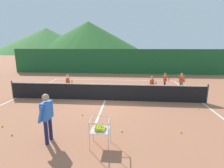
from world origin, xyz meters
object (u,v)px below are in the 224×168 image
Objects in this scene: tennis_net at (105,92)px; student_2 at (165,80)px; tennis_ball_7 at (198,108)px; student_1 at (152,84)px; instructor at (47,114)px; tennis_ball_5 at (12,135)px; ball_cart at (100,128)px; student_0 at (68,82)px; tennis_ball_1 at (121,131)px; student_3 at (182,80)px; tennis_ball_6 at (82,114)px; tennis_ball_3 at (2,126)px; tennis_ball_0 at (181,132)px.

student_2 is at bearing 35.51° from tennis_net.
tennis_ball_7 is at bearing -77.39° from student_2.
student_1 reaches higher than student_2.
tennis_ball_5 is at bearing 170.25° from instructor.
student_0 is at bearing 117.16° from ball_cart.
tennis_ball_5 is (-3.81, -0.61, 0.00)m from tennis_ball_1.
student_1 is 2.56m from student_3.
student_3 reaches higher than ball_cart.
student_3 is (2.19, 1.32, 0.01)m from student_1.
student_1 is at bearing 45.36° from tennis_ball_5.
student_2 reaches higher than tennis_ball_6.
tennis_ball_3 is at bearing -141.63° from student_1.
student_1 is at bearing 55.15° from instructor.
instructor is at bearing -124.85° from student_1.
student_2 reaches higher than tennis_ball_7.
tennis_ball_6 is at bearing -62.45° from student_0.
student_2 is at bearing 54.61° from instructor.
student_0 is (-2.58, 1.21, 0.26)m from tennis_net.
ball_cart is (3.00, -5.85, -0.16)m from student_0.
tennis_ball_0 is 3.00m from tennis_ball_7.
tennis_ball_1 is at bearing 0.22° from tennis_ball_3.
instructor is 1.34× the size of student_2.
student_0 is at bearing 88.20° from tennis_ball_5.
student_1 is 5.36m from tennis_ball_1.
instructor is (-1.28, -4.52, 0.47)m from tennis_net.
tennis_ball_5 is (-3.17, 0.36, -0.56)m from ball_cart.
tennis_net is 2.86m from student_0.
tennis_ball_1 is at bearing 20.19° from instructor.
tennis_net reaches higher than ball_cart.
student_3 is at bearing 86.16° from tennis_ball_7.
tennis_ball_7 is (3.69, 2.66, 0.00)m from tennis_ball_1.
student_2 is at bearing 66.18° from tennis_ball_1.
tennis_ball_3 is at bearing -179.78° from tennis_ball_1.
tennis_ball_6 is at bearing 26.62° from tennis_ball_3.
tennis_net is at bearing -25.20° from student_0.
tennis_ball_1 is at bearing -177.17° from tennis_ball_0.
student_0 reaches higher than ball_cart.
instructor is at bearing -9.75° from tennis_ball_5.
tennis_net is at bearing 46.01° from tennis_ball_3.
student_2 is 17.82× the size of tennis_ball_7.
student_1 is 6.45m from ball_cart.
student_1 reaches higher than tennis_ball_7.
student_1 reaches higher than tennis_ball_1.
student_3 reaches higher than student_2.
tennis_ball_3 and tennis_ball_5 have the same top height.
tennis_ball_0 is 4.15m from tennis_ball_6.
tennis_ball_3 is 1.00× the size of tennis_ball_6.
student_0 is 1.03× the size of student_1.
tennis_net is at bearing 168.19° from tennis_ball_7.
tennis_ball_3 is (-3.97, 0.96, -0.56)m from ball_cart.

